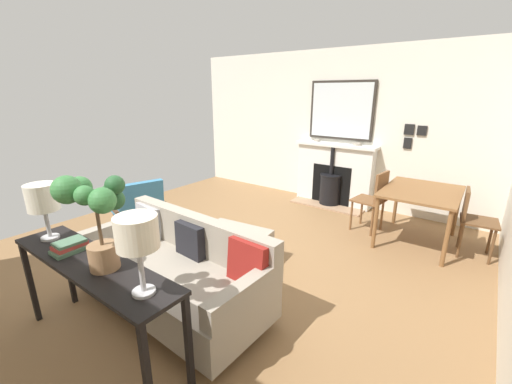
# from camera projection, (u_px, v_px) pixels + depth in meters

# --- Properties ---
(ground_plane) EXTENTS (5.92, 5.62, 0.01)m
(ground_plane) POSITION_uv_depth(u_px,v_px,m) (221.00, 259.00, 3.93)
(ground_plane) COLOR olive
(wall_left) EXTENTS (0.12, 5.62, 2.67)m
(wall_left) POSITION_uv_depth(u_px,v_px,m) (329.00, 128.00, 5.81)
(wall_left) COLOR silver
(wall_left) RESTS_ON ground
(fireplace) EXTENTS (0.56, 1.44, 1.10)m
(fireplace) POSITION_uv_depth(u_px,v_px,m) (333.00, 177.00, 5.75)
(fireplace) COLOR #9E7A5B
(fireplace) RESTS_ON ground
(mirror_over_mantel) EXTENTS (0.04, 1.13, 0.99)m
(mirror_over_mantel) POSITION_uv_depth(u_px,v_px,m) (341.00, 110.00, 5.50)
(mirror_over_mantel) COLOR #2D2823
(mantel_bowl_near) EXTENTS (0.12, 0.12, 0.04)m
(mantel_bowl_near) POSITION_uv_depth(u_px,v_px,m) (317.00, 140.00, 5.80)
(mantel_bowl_near) COLOR #9E9384
(mantel_bowl_near) RESTS_ON fireplace
(mantel_bowl_far) EXTENTS (0.15, 0.15, 0.04)m
(mantel_bowl_far) POSITION_uv_depth(u_px,v_px,m) (357.00, 144.00, 5.39)
(mantel_bowl_far) COLOR #9E9384
(mantel_bowl_far) RESTS_ON fireplace
(sofa) EXTENTS (0.91, 1.96, 0.82)m
(sofa) POSITION_uv_depth(u_px,v_px,m) (176.00, 271.00, 3.01)
(sofa) COLOR #B2B2B7
(sofa) RESTS_ON ground
(ottoman) EXTENTS (0.67, 0.85, 0.39)m
(ottoman) POSITION_uv_depth(u_px,v_px,m) (234.00, 243.00, 3.81)
(ottoman) COLOR #B2B2B7
(ottoman) RESTS_ON ground
(armchair_accent) EXTENTS (0.80, 0.74, 0.82)m
(armchair_accent) POSITION_uv_depth(u_px,v_px,m) (139.00, 205.00, 4.45)
(armchair_accent) COLOR #4C3321
(armchair_accent) RESTS_ON ground
(console_table) EXTENTS (0.38, 1.71, 0.79)m
(console_table) POSITION_uv_depth(u_px,v_px,m) (92.00, 273.00, 2.33)
(console_table) COLOR black
(console_table) RESTS_ON ground
(table_lamp_near_end) EXTENTS (0.23, 0.23, 0.47)m
(table_lamp_near_end) POSITION_uv_depth(u_px,v_px,m) (42.00, 199.00, 2.56)
(table_lamp_near_end) COLOR #B2B2B7
(table_lamp_near_end) RESTS_ON console_table
(table_lamp_far_end) EXTENTS (0.25, 0.25, 0.50)m
(table_lamp_far_end) POSITION_uv_depth(u_px,v_px,m) (137.00, 235.00, 1.83)
(table_lamp_far_end) COLOR #B2B2B7
(table_lamp_far_end) RESTS_ON console_table
(potted_plant) EXTENTS (0.45, 0.55, 0.69)m
(potted_plant) POSITION_uv_depth(u_px,v_px,m) (93.00, 208.00, 2.08)
(potted_plant) COLOR #99704C
(potted_plant) RESTS_ON console_table
(book_stack) EXTENTS (0.26, 0.17, 0.08)m
(book_stack) POSITION_uv_depth(u_px,v_px,m) (70.00, 246.00, 2.45)
(book_stack) COLOR #4C7056
(book_stack) RESTS_ON console_table
(dining_table) EXTENTS (1.15, 0.90, 0.73)m
(dining_table) POSITION_uv_depth(u_px,v_px,m) (421.00, 196.00, 4.20)
(dining_table) COLOR brown
(dining_table) RESTS_ON ground
(dining_chair_near_fireplace) EXTENTS (0.45, 0.45, 0.90)m
(dining_chair_near_fireplace) POSITION_uv_depth(u_px,v_px,m) (374.00, 197.00, 4.55)
(dining_chair_near_fireplace) COLOR brown
(dining_chair_near_fireplace) RESTS_ON ground
(dining_chair_by_back_wall) EXTENTS (0.43, 0.43, 0.84)m
(dining_chair_by_back_wall) POSITION_uv_depth(u_px,v_px,m) (473.00, 216.00, 3.90)
(dining_chair_by_back_wall) COLOR brown
(dining_chair_by_back_wall) RESTS_ON ground
(photo_gallery_row) EXTENTS (0.02, 0.32, 0.38)m
(photo_gallery_row) POSITION_uv_depth(u_px,v_px,m) (413.00, 134.00, 4.95)
(photo_gallery_row) COLOR black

